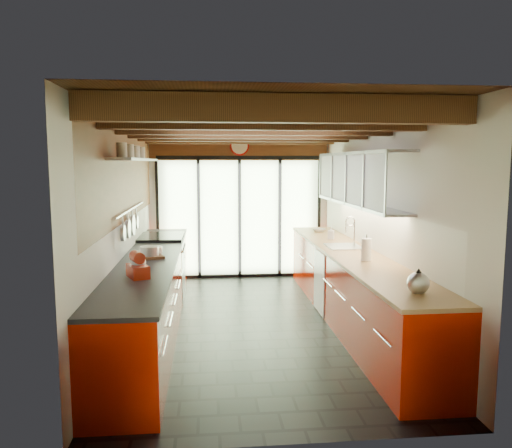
{
  "coord_description": "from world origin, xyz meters",
  "views": [
    {
      "loc": [
        -0.56,
        -6.15,
        2.07
      ],
      "look_at": [
        0.07,
        0.4,
        1.25
      ],
      "focal_mm": 35.0,
      "sensor_mm": 36.0,
      "label": 1
    }
  ],
  "objects_px": {
    "stand_mixer": "(138,267)",
    "bowl": "(319,230)",
    "kettle": "(418,282)",
    "paper_towel": "(366,250)",
    "soap_bottle": "(331,233)"
  },
  "relations": [
    {
      "from": "stand_mixer",
      "to": "bowl",
      "type": "bearing_deg",
      "value": 50.52
    },
    {
      "from": "kettle",
      "to": "paper_towel",
      "type": "height_order",
      "value": "paper_towel"
    },
    {
      "from": "paper_towel",
      "to": "soap_bottle",
      "type": "relative_size",
      "value": 1.61
    },
    {
      "from": "kettle",
      "to": "paper_towel",
      "type": "bearing_deg",
      "value": 90.0
    },
    {
      "from": "bowl",
      "to": "stand_mixer",
      "type": "bearing_deg",
      "value": -129.48
    },
    {
      "from": "kettle",
      "to": "soap_bottle",
      "type": "bearing_deg",
      "value": 90.0
    },
    {
      "from": "stand_mixer",
      "to": "bowl",
      "type": "xyz_separation_m",
      "value": [
        2.54,
        3.08,
        -0.08
      ]
    },
    {
      "from": "stand_mixer",
      "to": "paper_towel",
      "type": "relative_size",
      "value": 1.08
    },
    {
      "from": "kettle",
      "to": "paper_towel",
      "type": "distance_m",
      "value": 1.45
    },
    {
      "from": "stand_mixer",
      "to": "soap_bottle",
      "type": "xyz_separation_m",
      "value": [
        2.54,
        2.26,
        -0.01
      ]
    },
    {
      "from": "paper_towel",
      "to": "bowl",
      "type": "xyz_separation_m",
      "value": [
        0.0,
        2.5,
        -0.11
      ]
    },
    {
      "from": "kettle",
      "to": "paper_towel",
      "type": "xyz_separation_m",
      "value": [
        0.0,
        1.45,
        0.03
      ]
    },
    {
      "from": "stand_mixer",
      "to": "bowl",
      "type": "height_order",
      "value": "stand_mixer"
    },
    {
      "from": "kettle",
      "to": "soap_bottle",
      "type": "xyz_separation_m",
      "value": [
        0.0,
        3.12,
        -0.0
      ]
    },
    {
      "from": "stand_mixer",
      "to": "bowl",
      "type": "relative_size",
      "value": 1.59
    }
  ]
}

